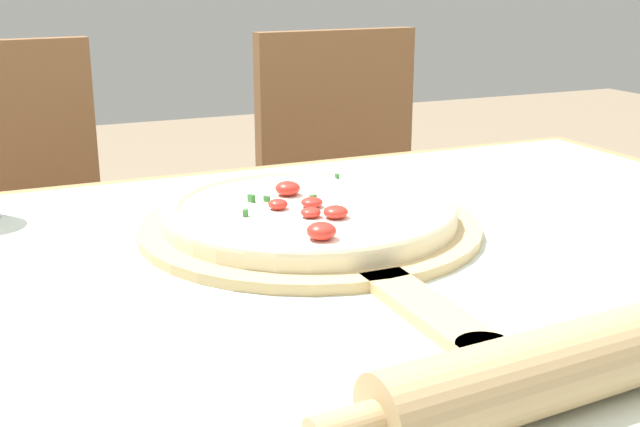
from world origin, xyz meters
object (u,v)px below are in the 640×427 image
(pizza, at_px, (310,211))
(chair_left, at_px, (12,251))
(rolling_pin, at_px, (592,357))
(chair_right, at_px, (355,208))
(pizza_peel, at_px, (316,231))

(pizza, relative_size, chair_left, 0.38)
(rolling_pin, height_order, chair_right, chair_right)
(pizza_peel, bearing_deg, rolling_pin, -85.10)
(rolling_pin, bearing_deg, chair_left, 107.08)
(rolling_pin, relative_size, chair_left, 0.50)
(chair_right, bearing_deg, chair_left, 176.79)
(pizza, distance_m, chair_right, 0.83)
(pizza_peel, xyz_separation_m, chair_left, (-0.31, 0.71, -0.21))
(pizza, relative_size, rolling_pin, 0.76)
(pizza, xyz_separation_m, rolling_pin, (0.04, -0.43, 0.00))
(pizza_peel, xyz_separation_m, rolling_pin, (0.04, -0.41, 0.02))
(rolling_pin, bearing_deg, pizza, 94.73)
(rolling_pin, bearing_deg, chair_right, 71.98)
(pizza, xyz_separation_m, chair_right, (0.40, 0.69, -0.23))
(rolling_pin, bearing_deg, pizza_peel, 94.90)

